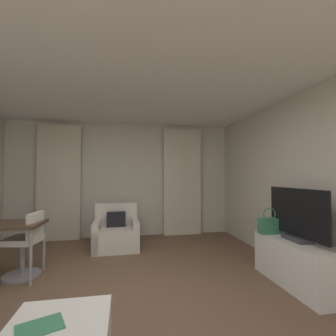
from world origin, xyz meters
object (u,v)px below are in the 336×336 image
Objects in this scene: handbag_primary at (270,225)px; desk_chair at (25,248)px; magazine_open at (40,327)px; tv_flatscreen at (297,216)px; armchair at (116,234)px; tv_console at (298,263)px.

desk_chair is at bearing 171.36° from handbag_primary.
tv_flatscreen is (2.70, 1.00, 0.47)m from magazine_open.
desk_chair is 2.08m from magazine_open.
armchair is 0.98× the size of desk_chair.
handbag_primary is (2.59, 1.41, 0.27)m from magazine_open.
armchair is 2.55× the size of magazine_open.
tv_console is 1.20× the size of tv_flatscreen.
handbag_primary is (-0.12, 0.40, -0.19)m from tv_flatscreen.
tv_flatscreen reaches higher than magazine_open.
tv_flatscreen reaches higher than handbag_primary.
magazine_open is at bearing -97.23° from armchair.
tv_flatscreen reaches higher than desk_chair.
tv_console is at bearing 20.35° from magazine_open.
tv_flatscreen reaches higher than armchair.
desk_chair is 0.88× the size of tv_flatscreen.
tv_console is at bearing -14.68° from desk_chair.
tv_console is at bearing -73.85° from handbag_primary.
desk_chair is 3.66m from tv_flatscreen.
tv_flatscreen is at bearing 90.00° from tv_console.
desk_chair is 3.44m from handbag_primary.
tv_console is 0.60m from tv_flatscreen.
handbag_primary reaches higher than armchair.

